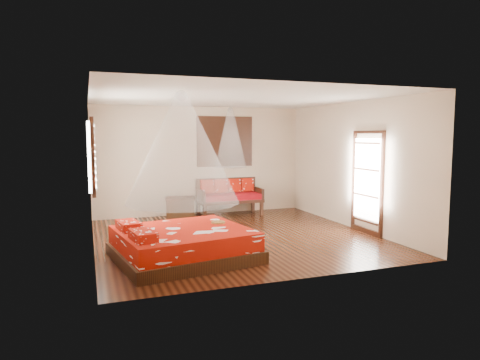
% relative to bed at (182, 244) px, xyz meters
% --- Properties ---
extents(room, '(5.54, 5.54, 2.84)m').
position_rel_bed_xyz_m(room, '(1.36, 1.17, 1.15)').
color(room, black).
rests_on(room, ground).
extents(bed, '(2.45, 2.28, 0.64)m').
position_rel_bed_xyz_m(bed, '(0.00, 0.00, 0.00)').
color(bed, black).
rests_on(bed, floor).
extents(daybed, '(1.64, 0.73, 0.94)m').
position_rel_bed_xyz_m(daybed, '(2.00, 3.55, 0.27)').
color(daybed, black).
rests_on(daybed, floor).
extents(storage_chest, '(0.83, 0.68, 0.51)m').
position_rel_bed_xyz_m(storage_chest, '(0.73, 3.62, 0.00)').
color(storage_chest, black).
rests_on(storage_chest, floor).
extents(shutter_panel, '(1.52, 0.06, 1.32)m').
position_rel_bed_xyz_m(shutter_panel, '(2.00, 3.89, 1.65)').
color(shutter_panel, black).
rests_on(shutter_panel, wall_back).
extents(window_left, '(0.10, 1.74, 1.34)m').
position_rel_bed_xyz_m(window_left, '(-1.35, 1.37, 1.45)').
color(window_left, black).
rests_on(window_left, wall_left).
extents(glazed_door, '(0.08, 1.02, 2.16)m').
position_rel_bed_xyz_m(glazed_door, '(4.07, 0.57, 0.82)').
color(glazed_door, black).
rests_on(glazed_door, floor).
extents(wine_tray, '(0.25, 0.25, 0.20)m').
position_rel_bed_xyz_m(wine_tray, '(0.72, 0.29, 0.30)').
color(wine_tray, brown).
rests_on(wine_tray, bed).
extents(mosquito_net_main, '(1.87, 1.87, 1.80)m').
position_rel_bed_xyz_m(mosquito_net_main, '(0.02, 0.00, 1.60)').
color(mosquito_net_main, white).
rests_on(mosquito_net_main, ceiling).
extents(mosquito_net_daybed, '(0.80, 0.80, 1.50)m').
position_rel_bed_xyz_m(mosquito_net_daybed, '(2.00, 3.42, 1.75)').
color(mosquito_net_daybed, white).
rests_on(mosquito_net_daybed, ceiling).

